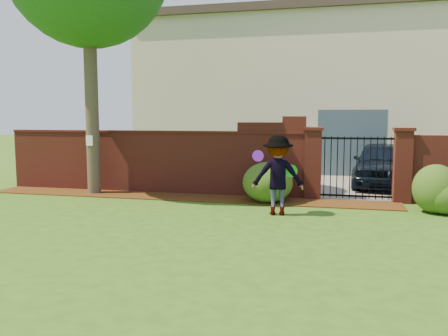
% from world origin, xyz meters
% --- Properties ---
extents(ground, '(80.00, 80.00, 0.01)m').
position_xyz_m(ground, '(0.00, 0.00, -0.01)').
color(ground, '#305916').
rests_on(ground, ground).
extents(mulch_bed, '(11.10, 1.08, 0.03)m').
position_xyz_m(mulch_bed, '(-0.95, 3.34, 0.01)').
color(mulch_bed, '#3B200A').
rests_on(mulch_bed, ground).
extents(brick_wall, '(8.70, 0.31, 2.16)m').
position_xyz_m(brick_wall, '(-2.01, 4.00, 0.93)').
color(brick_wall, maroon).
rests_on(brick_wall, ground).
extents(pillar_left, '(0.50, 0.50, 1.88)m').
position_xyz_m(pillar_left, '(2.40, 4.00, 0.96)').
color(pillar_left, maroon).
rests_on(pillar_left, ground).
extents(pillar_right, '(0.50, 0.50, 1.88)m').
position_xyz_m(pillar_right, '(4.60, 4.00, 0.96)').
color(pillar_right, maroon).
rests_on(pillar_right, ground).
extents(iron_gate, '(1.78, 0.03, 1.60)m').
position_xyz_m(iron_gate, '(3.50, 4.00, 0.85)').
color(iron_gate, black).
rests_on(iron_gate, ground).
extents(driveway, '(3.20, 8.00, 0.01)m').
position_xyz_m(driveway, '(3.50, 8.00, 0.01)').
color(driveway, slate).
rests_on(driveway, ground).
extents(house, '(12.40, 6.40, 6.30)m').
position_xyz_m(house, '(1.00, 12.00, 3.16)').
color(house, beige).
rests_on(house, ground).
extents(car, '(2.05, 4.22, 1.39)m').
position_xyz_m(car, '(4.34, 6.62, 0.69)').
color(car, black).
rests_on(car, ground).
extents(paper_notice, '(0.20, 0.01, 0.28)m').
position_xyz_m(paper_notice, '(-3.60, 3.21, 1.50)').
color(paper_notice, white).
rests_on(paper_notice, tree).
extents(shrub_left, '(1.26, 1.26, 1.03)m').
position_xyz_m(shrub_left, '(1.33, 3.17, 0.51)').
color(shrub_left, '#224C16').
rests_on(shrub_left, ground).
extents(shrub_middle, '(1.00, 1.00, 1.10)m').
position_xyz_m(shrub_middle, '(5.16, 2.81, 0.55)').
color(shrub_middle, '#224C16').
rests_on(shrub_middle, ground).
extents(shrub_right, '(0.96, 0.96, 0.85)m').
position_xyz_m(shrub_right, '(5.34, 2.74, 0.43)').
color(shrub_right, '#224C16').
rests_on(shrub_right, ground).
extents(man, '(1.21, 0.80, 1.74)m').
position_xyz_m(man, '(1.75, 1.79, 0.87)').
color(man, gray).
rests_on(man, ground).
extents(frisbee_purple, '(0.26, 0.16, 0.25)m').
position_xyz_m(frisbee_purple, '(1.37, 1.48, 1.32)').
color(frisbee_purple, purple).
rests_on(frisbee_purple, man).
extents(frisbee_green, '(0.28, 0.09, 0.28)m').
position_xyz_m(frisbee_green, '(2.04, 1.78, 0.98)').
color(frisbee_green, '#17AD1A').
rests_on(frisbee_green, man).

